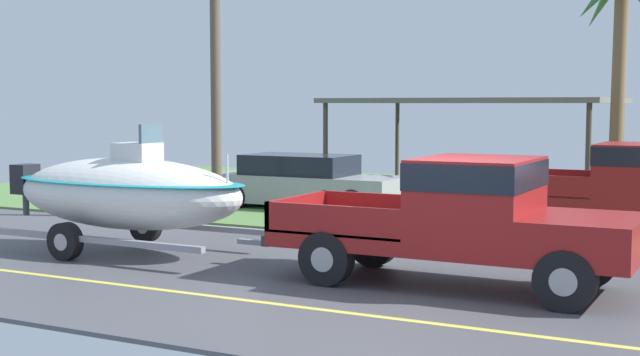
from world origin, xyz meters
name	(u,v)px	position (x,y,z in m)	size (l,w,h in m)	color
ground	(557,220)	(0.00, 8.38, -0.01)	(36.00, 22.00, 0.11)	#4C4C51
pickup_truck_towing	(474,216)	(0.52, 0.42, 1.04)	(5.44, 1.99, 1.88)	maroon
boat_on_trailer	(127,193)	(-5.85, 0.42, 1.08)	(5.89, 2.36, 2.29)	gray
parked_pickup_background	(640,183)	(1.93, 7.10, 1.03)	(5.94, 1.98, 1.84)	maroon
parked_sedan_near	(306,183)	(-6.00, 7.38, 0.67)	(4.79, 1.81, 1.38)	#99999E
carport_awning	(478,102)	(-3.48, 13.51, 2.70)	(7.92, 5.96, 2.81)	#4C4238
palm_tree_near_left	(622,17)	(0.94, 10.81, 4.75)	(2.88, 3.37, 6.17)	brown
utility_pole	(215,27)	(-7.08, 5.04, 4.40)	(0.24, 1.80, 8.49)	brown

